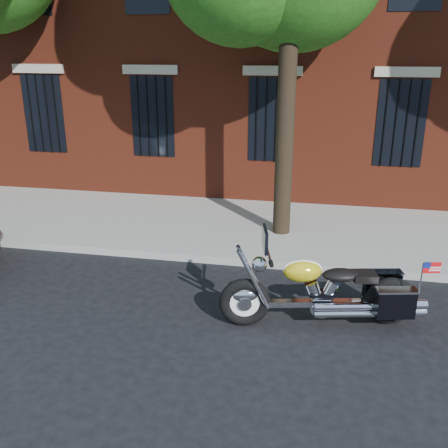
# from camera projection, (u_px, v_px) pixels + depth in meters

# --- Properties ---
(ground) EXTENTS (120.00, 120.00, 0.00)m
(ground) POSITION_uv_depth(u_px,v_px,m) (235.00, 300.00, 8.13)
(ground) COLOR black
(ground) RESTS_ON ground
(curb) EXTENTS (40.00, 0.16, 0.15)m
(curb) POSITION_uv_depth(u_px,v_px,m) (247.00, 261.00, 9.38)
(curb) COLOR gray
(curb) RESTS_ON ground
(sidewalk) EXTENTS (40.00, 3.60, 0.15)m
(sidewalk) POSITION_uv_depth(u_px,v_px,m) (260.00, 228.00, 11.11)
(sidewalk) COLOR gray
(sidewalk) RESTS_ON ground
(motorcycle) EXTENTS (3.03, 1.24, 1.52)m
(motorcycle) POSITION_uv_depth(u_px,v_px,m) (329.00, 294.00, 7.23)
(motorcycle) COLOR black
(motorcycle) RESTS_ON ground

